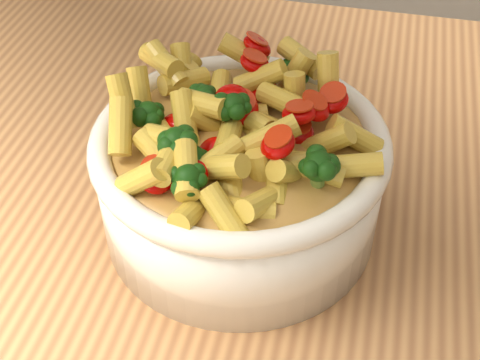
# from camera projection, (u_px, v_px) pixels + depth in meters

# --- Properties ---
(table) EXTENTS (1.20, 0.80, 0.90)m
(table) POSITION_uv_depth(u_px,v_px,m) (183.00, 285.00, 0.65)
(table) COLOR tan
(table) RESTS_ON ground
(serving_bowl) EXTENTS (0.23, 0.23, 0.10)m
(serving_bowl) POSITION_uv_depth(u_px,v_px,m) (240.00, 179.00, 0.53)
(serving_bowl) COLOR white
(serving_bowl) RESTS_ON table
(pasta_salad) EXTENTS (0.18, 0.18, 0.04)m
(pasta_salad) POSITION_uv_depth(u_px,v_px,m) (240.00, 117.00, 0.49)
(pasta_salad) COLOR #F2D94C
(pasta_salad) RESTS_ON serving_bowl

